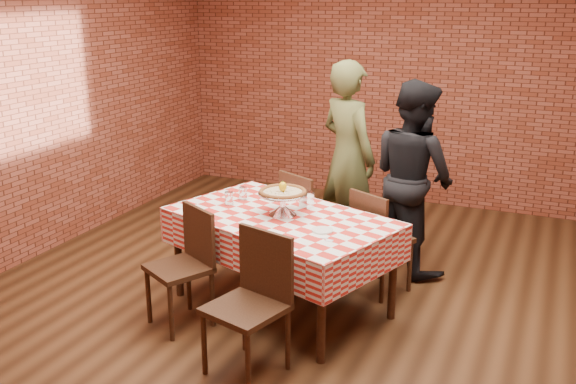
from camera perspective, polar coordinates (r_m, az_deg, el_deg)
The scene contains 19 objects.
ground at distance 5.24m, azimuth 2.14°, elevation -9.89°, with size 6.00×6.00×0.00m, color black.
back_wall at distance 7.60m, azimuth 10.63°, elevation 9.83°, with size 5.50×5.50×0.00m, color maroon.
table at distance 5.07m, azimuth -0.57°, elevation -6.17°, with size 1.66×1.00×0.75m, color #392213.
tablecloth at distance 4.98m, azimuth -0.58°, elevation -3.63°, with size 1.70×1.03×0.28m, color red, non-canonical shape.
pizza_stand at distance 4.93m, azimuth -0.46°, elevation -1.04°, with size 0.38×0.38×0.17m, color silver, non-canonical shape.
pizza at distance 4.90m, azimuth -0.46°, elevation -0.03°, with size 0.36×0.36×0.03m, color #C3B489.
lemon at distance 4.89m, azimuth -0.46°, elevation 0.46°, with size 0.06×0.06×0.08m, color yellow.
water_glass_left at distance 5.18m, azimuth -5.20°, elevation -0.56°, with size 0.07×0.07×0.11m, color white.
water_glass_right at distance 5.30m, azimuth -3.97°, elevation -0.13°, with size 0.07×0.07×0.11m, color white.
side_plate at distance 4.62m, azimuth 3.04°, elevation -3.37°, with size 0.16×0.16×0.01m, color white.
sweetener_packet_a at distance 4.49m, azimuth 3.18°, elevation -4.03°, with size 0.05×0.04×0.01m, color white.
sweetener_packet_b at distance 4.45m, azimuth 3.63°, elevation -4.27°, with size 0.05×0.04×0.01m, color white.
condiment_caddy at distance 5.10m, azimuth 1.63°, elevation -0.66°, with size 0.09×0.07×0.13m, color silver.
chair_near_left at distance 4.84m, azimuth -9.56°, elevation -6.73°, with size 0.40×0.40×0.88m, color #392213, non-canonical shape.
chair_near_right at distance 4.20m, azimuth -3.75°, elevation -10.05°, with size 0.44×0.44×0.92m, color #392213, non-canonical shape.
chair_far_left at distance 5.76m, azimuth 2.08°, elevation -2.48°, with size 0.42×0.42×0.90m, color #392213, non-canonical shape.
chair_far_right at distance 5.37m, azimuth 8.24°, elevation -4.27°, with size 0.39×0.39×0.87m, color #392213, non-canonical shape.
diner_olive at distance 6.12m, azimuth 5.27°, elevation 3.09°, with size 0.66×0.43×1.80m, color #4D502A.
diner_black at distance 5.75m, azimuth 10.91°, elevation 1.33°, with size 0.82×0.64×1.69m, color black.
Camera 1 is at (1.67, -4.36, 2.38)m, focal length 40.56 mm.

